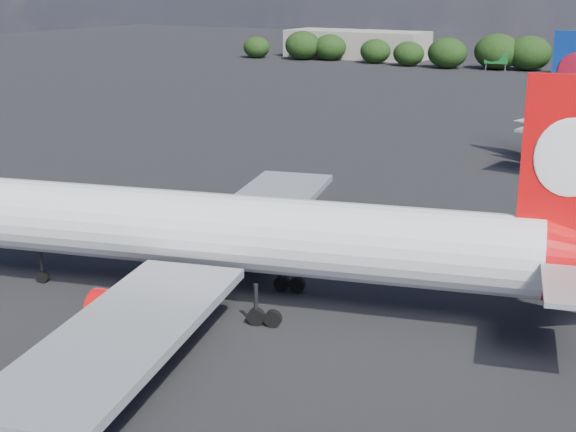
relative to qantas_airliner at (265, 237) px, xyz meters
The scene contains 4 objects.
ground 47.06m from the qantas_airliner, 105.42° to the left, with size 500.00×500.00×0.00m, color black.
qantas_airliner is the anchor object (origin of this frame).
terminal_building 193.28m from the qantas_airliner, 113.62° to the left, with size 42.00×16.00×8.00m.
highway_sign 163.95m from the qantas_airliner, 100.70° to the left, with size 6.00×0.30×4.50m.
Camera 1 is at (40.53, -30.10, 22.33)m, focal length 50.00 mm.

